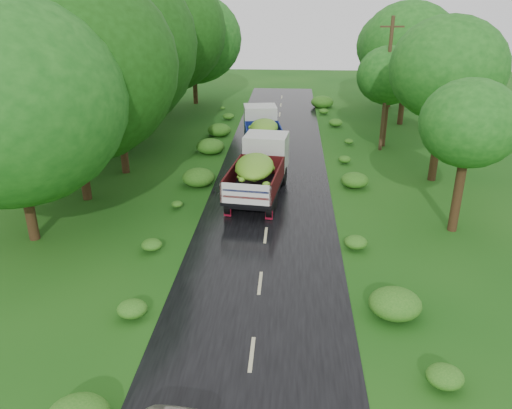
# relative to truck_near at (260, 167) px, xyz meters

# --- Properties ---
(ground) EXTENTS (120.00, 120.00, 0.00)m
(ground) POSITION_rel_truck_near_xyz_m (0.57, -12.80, -1.59)
(ground) COLOR #10430E
(ground) RESTS_ON ground
(road) EXTENTS (6.50, 80.00, 0.02)m
(road) POSITION_rel_truck_near_xyz_m (0.57, -7.80, -1.58)
(road) COLOR black
(road) RESTS_ON ground
(road_lines) EXTENTS (0.12, 69.60, 0.00)m
(road_lines) POSITION_rel_truck_near_xyz_m (0.57, -6.80, -1.57)
(road_lines) COLOR #BFB78C
(road_lines) RESTS_ON road
(truck_near) EXTENTS (3.13, 6.93, 2.82)m
(truck_near) POSITION_rel_truck_near_xyz_m (0.00, 0.00, 0.00)
(truck_near) COLOR black
(truck_near) RESTS_ON ground
(truck_far) EXTENTS (3.17, 6.75, 2.73)m
(truck_far) POSITION_rel_truck_near_xyz_m (-0.33, 7.99, -0.05)
(truck_far) COLOR black
(truck_far) RESTS_ON ground
(utility_pole) EXTENTS (1.53, 0.25, 8.70)m
(utility_pole) POSITION_rel_truck_near_xyz_m (7.77, 8.93, 2.89)
(utility_pole) COLOR #382616
(utility_pole) RESTS_ON ground
(trees_left) EXTENTS (8.16, 33.60, 9.36)m
(trees_left) POSITION_rel_truck_near_xyz_m (-9.58, 8.65, 5.02)
(trees_left) COLOR black
(trees_left) RESTS_ON ground
(trees_right) EXTENTS (5.99, 30.11, 7.91)m
(trees_right) POSITION_rel_truck_near_xyz_m (9.94, 11.97, 4.08)
(trees_right) COLOR black
(trees_right) RESTS_ON ground
(shrubs) EXTENTS (11.90, 44.00, 0.70)m
(shrubs) POSITION_rel_truck_near_xyz_m (0.57, 1.20, -1.24)
(shrubs) COLOR #205F16
(shrubs) RESTS_ON ground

